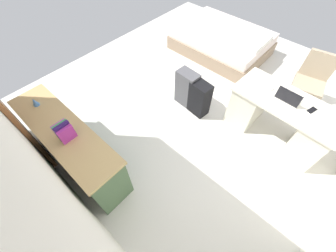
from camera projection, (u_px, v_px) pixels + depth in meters
ground_plane at (213, 109)px, 3.71m from camera, size 6.02×6.02×0.00m
wall_back at (37, 172)px, 1.44m from camera, size 4.06×0.10×2.88m
desk at (279, 118)px, 3.10m from camera, size 1.47×0.72×0.73m
office_chair at (308, 85)px, 3.47m from camera, size 0.53×0.53×0.94m
credenza at (73, 147)px, 2.78m from camera, size 1.80×0.48×0.80m
bed at (222, 41)px, 4.56m from camera, size 1.91×1.41×0.58m
suitcase_black at (199, 98)px, 3.45m from camera, size 0.38×0.26×0.61m
suitcase_spare_grey at (187, 89)px, 3.56m from camera, size 0.37×0.24×0.65m
laptop at (288, 98)px, 2.80m from camera, size 0.32×0.23×0.21m
computer_mouse at (271, 89)px, 2.95m from camera, size 0.06×0.10×0.03m
cell_phone_near_laptop at (312, 110)px, 2.73m from camera, size 0.10×0.15×0.01m
book_row at (64, 131)px, 2.31m from camera, size 0.16×0.17×0.24m
figurine_small at (35, 102)px, 2.65m from camera, size 0.08×0.08×0.11m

